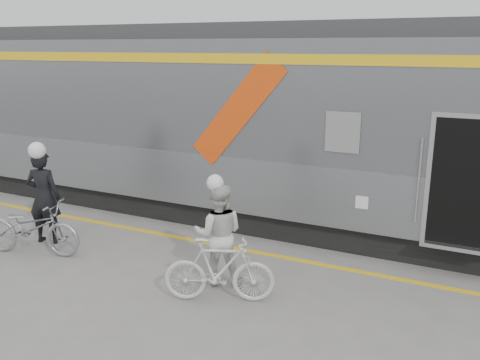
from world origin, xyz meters
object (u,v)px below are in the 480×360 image
Objects in this scene: man at (44,197)px; woman at (219,234)px; bicycle_left at (31,228)px; bicycle_right at (219,270)px.

woman is (3.80, -0.07, -0.09)m from man.
bicycle_left is 1.15× the size of bicycle_right.
man is 1.11× the size of woman.
woman is 0.99× the size of bicycle_right.
bicycle_right is at bearing 156.59° from man.
man reaches higher than bicycle_right.
woman is at bearing -97.21° from bicycle_left.
woman is at bearing 164.13° from man.
bicycle_left is at bearing 66.20° from bicycle_right.
bicycle_right is at bearing 95.86° from woman.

